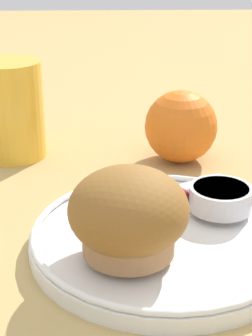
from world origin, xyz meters
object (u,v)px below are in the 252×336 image
at_px(butter_knife, 162,194).
at_px(orange_fruit, 181,127).
at_px(muffin, 128,215).
at_px(juice_glass, 11,110).

relative_size(butter_knife, orange_fruit, 1.65).
bearing_deg(muffin, butter_knife, 69.97).
relative_size(muffin, juice_glass, 0.82).
bearing_deg(butter_knife, juice_glass, 107.22).
distance_m(muffin, orange_fruit, 0.25).
distance_m(muffin, butter_knife, 0.11).
relative_size(butter_knife, juice_glass, 1.21).
height_order(muffin, juice_glass, juice_glass).
bearing_deg(butter_knife, muffin, -139.73).
xyz_separation_m(muffin, orange_fruit, (0.07, 0.24, -0.01)).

